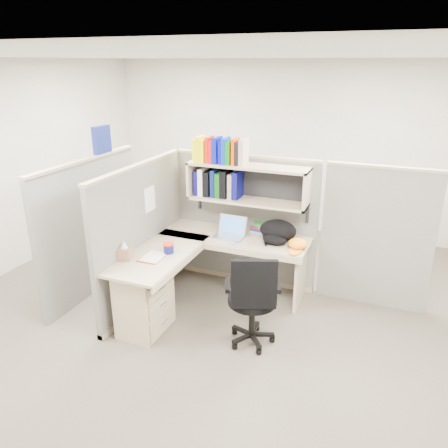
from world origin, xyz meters
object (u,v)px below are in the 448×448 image
at_px(laptop, 229,228).
at_px(task_chair, 252,314).
at_px(backpack, 277,232).
at_px(snack_canister, 169,248).
at_px(desk, 170,284).

relative_size(laptop, task_chair, 0.34).
relative_size(laptop, backpack, 0.81).
xyz_separation_m(snack_canister, task_chair, (1.03, -0.24, -0.43)).
relative_size(desk, snack_canister, 15.27).
distance_m(snack_canister, task_chair, 1.14).
distance_m(desk, task_chair, 0.96).
bearing_deg(laptop, task_chair, -53.29).
height_order(backpack, task_chair, task_chair).
height_order(laptop, backpack, backpack).
xyz_separation_m(desk, snack_canister, (-0.07, 0.13, 0.35)).
bearing_deg(snack_canister, laptop, 55.91).
distance_m(backpack, snack_canister, 1.22).
relative_size(backpack, task_chair, 0.42).
bearing_deg(snack_canister, task_chair, -12.94).
bearing_deg(task_chair, desk, 173.88).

